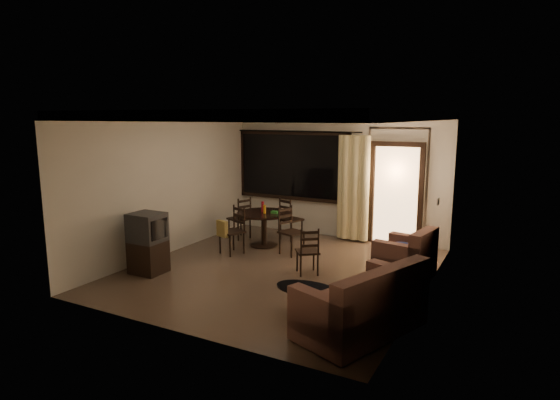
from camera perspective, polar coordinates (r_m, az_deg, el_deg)
The scene contains 12 objects.
ground at distance 8.47m, azimuth -0.06°, elevation -8.57°, with size 5.50×5.50×0.00m, color #7F6651.
room_shell at distance 9.45m, azimuth 8.23°, elevation 4.66°, with size 5.50×6.70×5.50m.
dining_table at distance 9.89m, azimuth -1.96°, elevation -2.40°, with size 1.15×1.15×0.94m.
dining_chair_west at distance 10.59m, azimuth -4.91°, elevation -3.18°, with size 0.54×0.54×0.95m.
dining_chair_east at distance 9.36m, azimuth 1.39°, elevation -4.94°, with size 0.54×0.54×0.95m.
dining_chair_south at distance 9.43m, azimuth -5.93°, elevation -4.72°, with size 0.54×0.57×0.95m.
dining_chair_north at distance 10.47m, azimuth 1.32°, elevation -3.30°, with size 0.54×0.54×0.95m.
tv_cabinet at distance 8.53m, azimuth -15.81°, elevation -5.06°, with size 0.58×0.51×1.07m.
sofa at distance 6.11m, azimuth 10.25°, elevation -12.74°, with size 1.44×1.90×0.90m.
armchair at distance 8.28m, azimuth 15.28°, elevation -6.84°, with size 0.98×0.98×0.85m.
coffee_table at distance 6.64m, azimuth 3.21°, elevation -11.62°, with size 0.88×0.53×0.39m.
side_chair at distance 8.24m, azimuth 3.38°, elevation -7.30°, with size 0.52×0.52×0.84m.
Camera 1 is at (3.77, -7.08, 2.73)m, focal length 30.00 mm.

